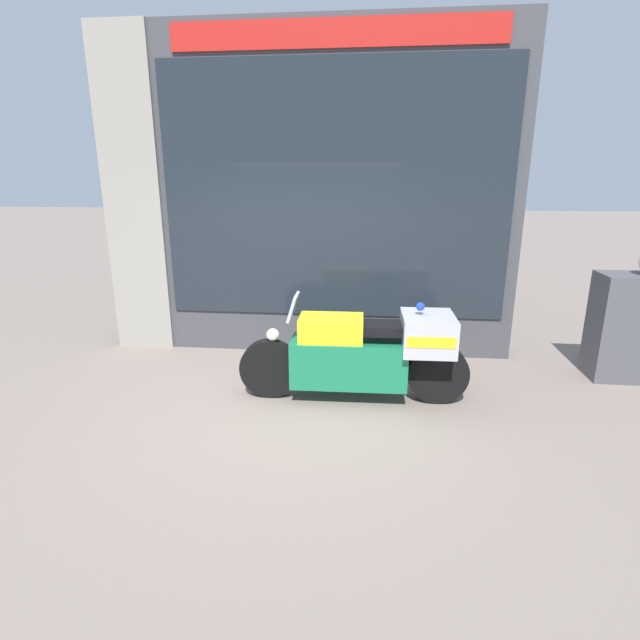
{
  "coord_description": "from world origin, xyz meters",
  "views": [
    {
      "loc": [
        0.88,
        -4.62,
        2.37
      ],
      "look_at": [
        0.28,
        0.88,
        0.74
      ],
      "focal_mm": 28.0,
      "sensor_mm": 36.0,
      "label": 1
    }
  ],
  "objects": [
    {
      "name": "shop_building",
      "position": [
        -0.36,
        2.0,
        2.08
      ],
      "size": [
        5.38,
        0.55,
        4.15
      ],
      "color": "#424247",
      "rests_on": "ground"
    },
    {
      "name": "utility_cabinet",
      "position": [
        3.98,
        1.32,
        0.63
      ],
      "size": [
        0.99,
        0.5,
        1.26
      ],
      "primitive_type": "cube",
      "color": "#4C4C51",
      "rests_on": "ground"
    },
    {
      "name": "ground_plane",
      "position": [
        0.0,
        0.0,
        0.0
      ],
      "size": [
        60.0,
        60.0,
        0.0
      ],
      "primitive_type": "plane",
      "color": "gray"
    },
    {
      "name": "window_display",
      "position": [
        0.32,
        2.03,
        0.5
      ],
      "size": [
        4.15,
        0.3,
        2.13
      ],
      "color": "slate",
      "rests_on": "ground"
    },
    {
      "name": "paramedic_motorcycle",
      "position": [
        0.83,
        0.38,
        0.55
      ],
      "size": [
        2.46,
        0.65,
        1.16
      ],
      "rotation": [
        0.0,
        0.0,
        3.17
      ],
      "color": "black",
      "rests_on": "ground"
    }
  ]
}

